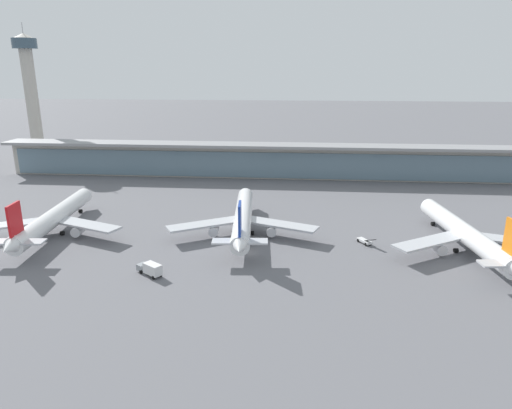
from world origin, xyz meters
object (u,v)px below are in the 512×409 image
object	(u,v)px
control_tower	(30,87)
service_truck_mid_apron_white	(365,241)
service_truck_near_nose_grey	(151,269)
airliner_left_stand	(53,218)
airliner_centre_stand	(243,218)
airliner_right_stand	(466,234)

from	to	relation	value
control_tower	service_truck_mid_apron_white	bearing A→B (deg)	-35.31
service_truck_near_nose_grey	service_truck_mid_apron_white	distance (m)	58.86
service_truck_mid_apron_white	control_tower	size ratio (longest dim) A/B	0.09
airliner_left_stand	control_tower	xyz separation A→B (m)	(-67.75, 111.79, 32.85)
airliner_centre_stand	service_truck_near_nose_grey	xyz separation A→B (m)	(-18.36, -30.56, -3.08)
airliner_right_stand	control_tower	size ratio (longest dim) A/B	0.83
control_tower	airliner_left_stand	bearing A→B (deg)	-58.78
airliner_centre_stand	service_truck_near_nose_grey	distance (m)	35.78
airliner_left_stand	airliner_right_stand	world-z (taller)	same
airliner_right_stand	service_truck_mid_apron_white	bearing A→B (deg)	174.04
airliner_centre_stand	airliner_right_stand	world-z (taller)	same
airliner_left_stand	control_tower	bearing A→B (deg)	121.22
airliner_right_stand	service_truck_near_nose_grey	world-z (taller)	airliner_right_stand
service_truck_mid_apron_white	control_tower	world-z (taller)	control_tower
airliner_left_stand	service_truck_near_nose_grey	xyz separation A→B (m)	(37.13, -25.34, -3.08)
service_truck_near_nose_grey	airliner_centre_stand	bearing A→B (deg)	59.00
service_truck_near_nose_grey	control_tower	distance (m)	176.33
airliner_right_stand	airliner_centre_stand	bearing A→B (deg)	172.41
service_truck_near_nose_grey	control_tower	xyz separation A→B (m)	(-104.88, 137.12, 35.93)
service_truck_near_nose_grey	service_truck_mid_apron_white	bearing A→B (deg)	25.33
airliner_right_stand	control_tower	distance (m)	219.12
airliner_right_stand	service_truck_near_nose_grey	bearing A→B (deg)	-164.10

